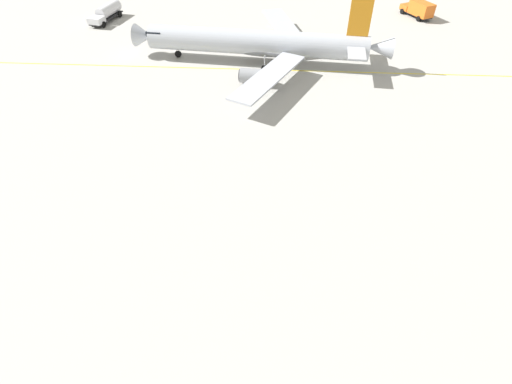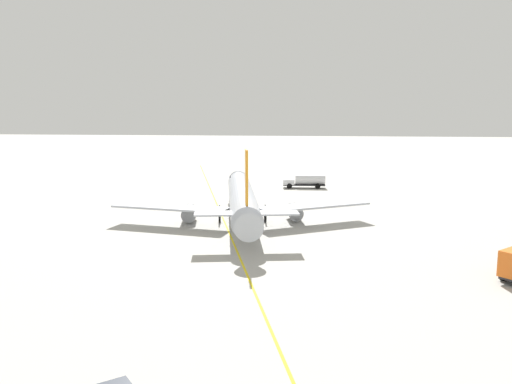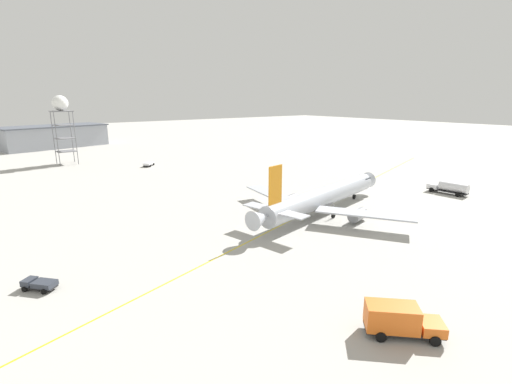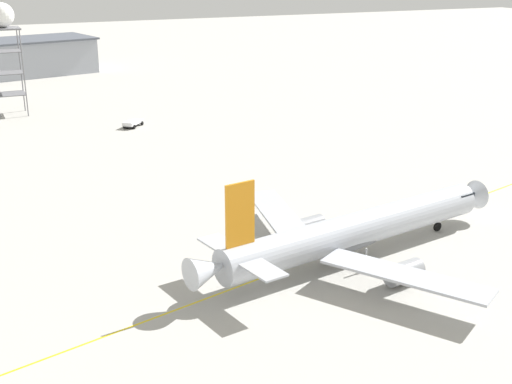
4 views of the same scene
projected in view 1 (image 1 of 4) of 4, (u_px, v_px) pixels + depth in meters
name	position (u px, v px, depth m)	size (l,w,h in m)	color
ground_plane	(275.00, 66.00, 64.20)	(600.00, 600.00, 0.00)	#ADAAA3
airliner_main	(260.00, 44.00, 63.09)	(36.36, 40.88, 11.48)	#B2B7C1
fuel_tanker_truck	(106.00, 12.00, 78.40)	(8.97, 3.30, 2.87)	#232326
catering_truck_truck	(419.00, 9.00, 79.69)	(6.86, 6.85, 3.10)	#232326
taxiway_centreline	(284.00, 70.00, 63.03)	(48.52, 167.03, 0.01)	yellow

